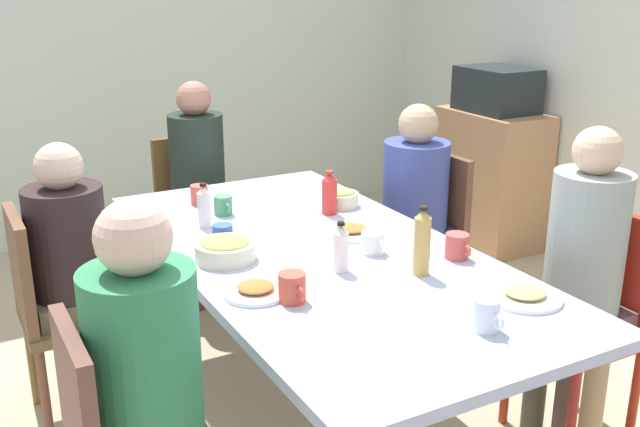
{
  "coord_description": "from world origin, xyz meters",
  "views": [
    {
      "loc": [
        2.28,
        -1.25,
        1.76
      ],
      "look_at": [
        0.0,
        0.0,
        0.9
      ],
      "focal_mm": 41.2,
      "sensor_mm": 36.0,
      "label": 1
    }
  ],
  "objects_px": {
    "cup_3": "(199,195)",
    "cup_5": "(457,246)",
    "dining_table": "(320,268)",
    "person_3": "(149,373)",
    "plate_1": "(525,295)",
    "cup_0": "(487,315)",
    "person_0": "(413,197)",
    "chair_1": "(195,209)",
    "cup_6": "(373,242)",
    "bottle_2": "(422,243)",
    "bottle_3": "(329,194)",
    "person_2": "(72,258)",
    "cup_1": "(223,205)",
    "person_4": "(582,263)",
    "chair_2": "(53,305)",
    "bottle_1": "(204,207)",
    "chair_4": "(592,312)",
    "cup_4": "(292,288)",
    "side_cabinet": "(490,178)",
    "person_1": "(198,175)",
    "plate_2": "(256,290)",
    "chair_0": "(427,231)",
    "microwave": "(497,90)",
    "plate_0": "(351,231)",
    "bowl_0": "(340,197)",
    "bottle_0": "(341,248)"
  },
  "relations": [
    {
      "from": "person_0",
      "to": "cup_5",
      "type": "height_order",
      "value": "person_0"
    },
    {
      "from": "dining_table",
      "to": "person_3",
      "type": "xyz_separation_m",
      "value": [
        0.53,
        -0.82,
        0.05
      ]
    },
    {
      "from": "plate_2",
      "to": "cup_1",
      "type": "bearing_deg",
      "value": 165.45
    },
    {
      "from": "plate_0",
      "to": "chair_1",
      "type": "bearing_deg",
      "value": -171.54
    },
    {
      "from": "chair_1",
      "to": "person_2",
      "type": "relative_size",
      "value": 0.78
    },
    {
      "from": "person_2",
      "to": "cup_0",
      "type": "bearing_deg",
      "value": 34.97
    },
    {
      "from": "bottle_1",
      "to": "chair_0",
      "type": "bearing_deg",
      "value": 92.61
    },
    {
      "from": "cup_1",
      "to": "person_4",
      "type": "bearing_deg",
      "value": 40.99
    },
    {
      "from": "chair_4",
      "to": "plate_0",
      "type": "bearing_deg",
      "value": -131.94
    },
    {
      "from": "chair_0",
      "to": "cup_5",
      "type": "relative_size",
      "value": 7.34
    },
    {
      "from": "cup_3",
      "to": "cup_5",
      "type": "xyz_separation_m",
      "value": [
        1.09,
        0.6,
        0.0
      ]
    },
    {
      "from": "person_2",
      "to": "bottle_3",
      "type": "relative_size",
      "value": 5.93
    },
    {
      "from": "dining_table",
      "to": "cup_6",
      "type": "bearing_deg",
      "value": 56.62
    },
    {
      "from": "person_2",
      "to": "person_3",
      "type": "xyz_separation_m",
      "value": [
        1.06,
        -0.0,
        0.04
      ]
    },
    {
      "from": "plate_2",
      "to": "cup_6",
      "type": "bearing_deg",
      "value": 103.87
    },
    {
      "from": "plate_1",
      "to": "cup_5",
      "type": "height_order",
      "value": "cup_5"
    },
    {
      "from": "person_2",
      "to": "bottle_3",
      "type": "xyz_separation_m",
      "value": [
        0.15,
        1.07,
        0.15
      ]
    },
    {
      "from": "cup_4",
      "to": "person_3",
      "type": "bearing_deg",
      "value": -70.99
    },
    {
      "from": "chair_0",
      "to": "cup_1",
      "type": "relative_size",
      "value": 7.81
    },
    {
      "from": "chair_1",
      "to": "microwave",
      "type": "height_order",
      "value": "microwave"
    },
    {
      "from": "microwave",
      "to": "plate_2",
      "type": "bearing_deg",
      "value": -56.91
    },
    {
      "from": "dining_table",
      "to": "chair_4",
      "type": "height_order",
      "value": "chair_4"
    },
    {
      "from": "chair_0",
      "to": "cup_1",
      "type": "bearing_deg",
      "value": -93.02
    },
    {
      "from": "plate_0",
      "to": "bottle_3",
      "type": "height_order",
      "value": "bottle_3"
    },
    {
      "from": "plate_1",
      "to": "microwave",
      "type": "relative_size",
      "value": 0.5
    },
    {
      "from": "person_3",
      "to": "cup_1",
      "type": "xyz_separation_m",
      "value": [
        -1.12,
        0.66,
        0.06
      ]
    },
    {
      "from": "person_3",
      "to": "cup_1",
      "type": "distance_m",
      "value": 1.3
    },
    {
      "from": "bottle_1",
      "to": "bottle_2",
      "type": "height_order",
      "value": "bottle_2"
    },
    {
      "from": "plate_1",
      "to": "cup_3",
      "type": "bearing_deg",
      "value": -158.98
    },
    {
      "from": "plate_1",
      "to": "cup_0",
      "type": "bearing_deg",
      "value": -67.2
    },
    {
      "from": "cup_0",
      "to": "bottle_0",
      "type": "bearing_deg",
      "value": -166.18
    },
    {
      "from": "chair_0",
      "to": "bottle_3",
      "type": "relative_size",
      "value": 4.63
    },
    {
      "from": "bottle_2",
      "to": "person_4",
      "type": "bearing_deg",
      "value": 74.81
    },
    {
      "from": "chair_2",
      "to": "cup_3",
      "type": "height_order",
      "value": "chair_2"
    },
    {
      "from": "cup_1",
      "to": "bottle_3",
      "type": "distance_m",
      "value": 0.46
    },
    {
      "from": "person_1",
      "to": "side_cabinet",
      "type": "distance_m",
      "value": 2.03
    },
    {
      "from": "cup_0",
      "to": "cup_4",
      "type": "height_order",
      "value": "cup_0"
    },
    {
      "from": "person_3",
      "to": "microwave",
      "type": "height_order",
      "value": "person_3"
    },
    {
      "from": "side_cabinet",
      "to": "person_1",
      "type": "bearing_deg",
      "value": -91.15
    },
    {
      "from": "chair_1",
      "to": "plate_1",
      "type": "xyz_separation_m",
      "value": [
        2.14,
        0.37,
        0.25
      ]
    },
    {
      "from": "chair_1",
      "to": "cup_6",
      "type": "height_order",
      "value": "chair_1"
    },
    {
      "from": "bottle_2",
      "to": "bottle_3",
      "type": "distance_m",
      "value": 0.75
    },
    {
      "from": "person_1",
      "to": "plate_0",
      "type": "relative_size",
      "value": 5.45
    },
    {
      "from": "cup_3",
      "to": "microwave",
      "type": "distance_m",
      "value": 2.29
    },
    {
      "from": "plate_0",
      "to": "bowl_0",
      "type": "relative_size",
      "value": 1.36
    },
    {
      "from": "cup_4",
      "to": "bottle_1",
      "type": "distance_m",
      "value": 0.83
    },
    {
      "from": "chair_0",
      "to": "bottle_3",
      "type": "height_order",
      "value": "bottle_3"
    },
    {
      "from": "bottle_2",
      "to": "bottle_3",
      "type": "relative_size",
      "value": 1.28
    },
    {
      "from": "dining_table",
      "to": "cup_4",
      "type": "relative_size",
      "value": 17.08
    },
    {
      "from": "person_0",
      "to": "chair_1",
      "type": "bearing_deg",
      "value": -138.14
    }
  ]
}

